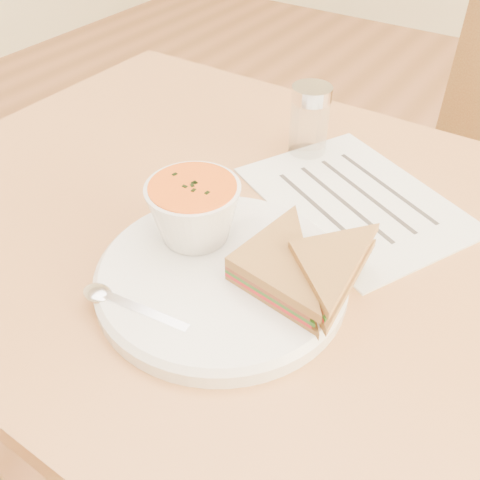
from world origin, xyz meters
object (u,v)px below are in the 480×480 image
Objects in this scene: soup_bowl at (194,214)px; chair_far at (470,198)px; dining_table at (262,403)px; plate at (222,277)px; condiment_shaker at (309,121)px.

chair_far is at bearing 74.13° from soup_bowl.
plate reaches higher than dining_table.
chair_far is 0.55m from condiment_shaker.
condiment_shaker is (-0.19, -0.41, 0.31)m from chair_far.
soup_bowl is 0.26m from condiment_shaker.
dining_table is 0.46m from condiment_shaker.
soup_bowl is (-0.19, -0.67, 0.31)m from chair_far.
condiment_shaker is (-0.05, 0.29, 0.04)m from plate.
plate is at bearing -79.58° from condiment_shaker.
plate is (-0.14, -0.70, 0.26)m from chair_far.
plate is at bearing -86.81° from dining_table.
plate is at bearing -26.71° from soup_bowl.
chair_far is 0.76m from plate.
chair_far is at bearing 78.98° from plate.
dining_table is 0.62m from chair_far.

